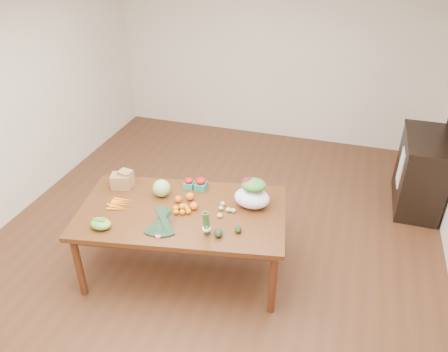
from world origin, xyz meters
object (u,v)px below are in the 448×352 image
(salad_bag, at_px, (252,195))
(kale_bunch, at_px, (160,223))
(dining_table, at_px, (184,240))
(cabinet, at_px, (421,172))
(paper_bag, at_px, (121,180))
(mandarin_cluster, at_px, (182,207))
(asparagus_bundle, at_px, (206,223))
(cabbage, at_px, (162,188))

(salad_bag, bearing_deg, kale_bunch, -138.40)
(dining_table, bearing_deg, cabinet, 29.73)
(dining_table, distance_m, paper_bag, 0.91)
(dining_table, xyz_separation_m, mandarin_cluster, (0.01, -0.01, 0.42))
(cabinet, height_order, salad_bag, salad_bag)
(cabinet, bearing_deg, asparagus_bundle, -131.75)
(dining_table, xyz_separation_m, kale_bunch, (-0.06, -0.35, 0.45))
(paper_bag, xyz_separation_m, kale_bunch, (0.69, -0.55, -0.01))
(paper_bag, height_order, salad_bag, salad_bag)
(asparagus_bundle, distance_m, salad_bag, 0.61)
(kale_bunch, distance_m, asparagus_bundle, 0.42)
(cabinet, xyz_separation_m, salad_bag, (-1.74, -1.72, 0.42))
(cabinet, xyz_separation_m, paper_bag, (-3.12, -1.79, 0.37))
(cabbage, relative_size, kale_bunch, 0.45)
(mandarin_cluster, distance_m, kale_bunch, 0.35)
(mandarin_cluster, height_order, kale_bunch, kale_bunch)
(cabinet, bearing_deg, mandarin_cluster, -139.75)
(dining_table, xyz_separation_m, cabbage, (-0.29, 0.18, 0.46))
(cabbage, xyz_separation_m, asparagus_bundle, (0.64, -0.46, 0.04))
(salad_bag, bearing_deg, cabbage, -174.42)
(cabinet, height_order, cabbage, cabinet)
(cabinet, distance_m, asparagus_bundle, 3.06)
(paper_bag, xyz_separation_m, mandarin_cluster, (0.76, -0.21, -0.05))
(cabbage, bearing_deg, paper_bag, 177.56)
(salad_bag, bearing_deg, paper_bag, -177.10)
(dining_table, bearing_deg, asparagus_bundle, -48.37)
(cabbage, distance_m, salad_bag, 0.92)
(mandarin_cluster, bearing_deg, dining_table, 141.10)
(salad_bag, bearing_deg, asparagus_bundle, -117.18)
(dining_table, relative_size, cabinet, 1.95)
(salad_bag, bearing_deg, dining_table, -157.05)
(dining_table, xyz_separation_m, asparagus_bundle, (0.35, -0.28, 0.50))
(paper_bag, bearing_deg, kale_bunch, -38.54)
(dining_table, height_order, paper_bag, paper_bag)
(paper_bag, relative_size, salad_bag, 0.76)
(dining_table, relative_size, asparagus_bundle, 7.96)
(mandarin_cluster, bearing_deg, paper_bag, 164.70)
(kale_bunch, bearing_deg, cabbage, 102.71)
(dining_table, relative_size, salad_bag, 5.68)
(asparagus_bundle, height_order, salad_bag, salad_bag)
(paper_bag, height_order, mandarin_cluster, paper_bag)
(dining_table, height_order, cabinet, cabinet)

